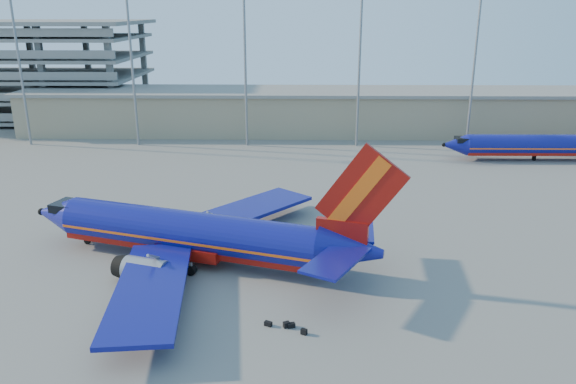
{
  "coord_description": "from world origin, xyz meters",
  "views": [
    {
      "loc": [
        4.34,
        -54.32,
        23.75
      ],
      "look_at": [
        3.24,
        6.18,
        4.0
      ],
      "focal_mm": 35.0,
      "sensor_mm": 36.0,
      "label": 1
    }
  ],
  "objects": [
    {
      "name": "ground",
      "position": [
        0.0,
        0.0,
        0.0
      ],
      "size": [
        220.0,
        220.0,
        0.0
      ],
      "primitive_type": "plane",
      "color": "slate",
      "rests_on": "ground"
    },
    {
      "name": "terminal_building",
      "position": [
        10.0,
        58.0,
        4.32
      ],
      "size": [
        122.0,
        16.0,
        8.5
      ],
      "color": "gray",
      "rests_on": "ground"
    },
    {
      "name": "parking_garage",
      "position": [
        -62.0,
        74.05,
        11.73
      ],
      "size": [
        62.0,
        32.0,
        21.4
      ],
      "color": "slate",
      "rests_on": "ground"
    },
    {
      "name": "light_mast_row",
      "position": [
        5.0,
        46.0,
        17.55
      ],
      "size": [
        101.6,
        1.6,
        28.65
      ],
      "color": "gray",
      "rests_on": "ground"
    },
    {
      "name": "aircraft_main",
      "position": [
        -5.43,
        -3.79,
        2.82
      ],
      "size": [
        37.8,
        35.77,
        13.21
      ],
      "rotation": [
        0.0,
        0.0,
        -0.31
      ],
      "color": "navy",
      "rests_on": "ground"
    },
    {
      "name": "aircraft_second",
      "position": [
        44.24,
        36.25,
        2.57
      ],
      "size": [
        33.0,
        12.87,
        11.18
      ],
      "rotation": [
        0.0,
        0.0,
        0.01
      ],
      "color": "navy",
      "rests_on": "ground"
    },
    {
      "name": "baggage_tug",
      "position": [
        -7.84,
        -9.46,
        0.81
      ],
      "size": [
        2.49,
        2.0,
        1.56
      ],
      "rotation": [
        0.0,
        0.0,
        -0.36
      ],
      "color": "orange",
      "rests_on": "ground"
    },
    {
      "name": "luggage_pile",
      "position": [
        3.56,
        -15.97,
        0.21
      ],
      "size": [
        3.43,
        1.69,
        0.46
      ],
      "color": "black",
      "rests_on": "ground"
    }
  ]
}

